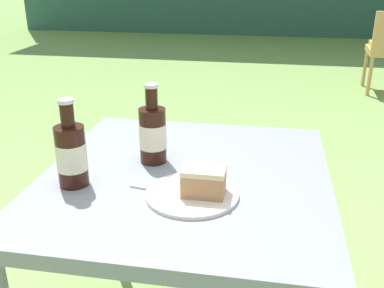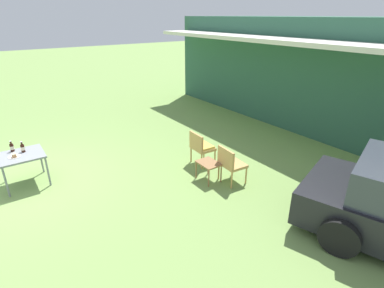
{
  "view_description": "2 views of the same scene",
  "coord_description": "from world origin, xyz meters",
  "px_view_note": "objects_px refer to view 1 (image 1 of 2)",
  "views": [
    {
      "loc": [
        0.22,
        -1.13,
        1.26
      ],
      "look_at": [
        0.0,
        0.1,
        0.75
      ],
      "focal_mm": 42.0,
      "sensor_mm": 36.0,
      "label": 1
    },
    {
      "loc": [
        6.71,
        -0.35,
        3.41
      ],
      "look_at": [
        2.0,
        2.99,
        0.9
      ],
      "focal_mm": 28.0,
      "sensor_mm": 36.0,
      "label": 2
    }
  ],
  "objects_px": {
    "cake_on_plate": "(198,187)",
    "cola_bottle_far": "(71,154)",
    "cola_bottle_near": "(153,133)",
    "patio_table": "(186,194)"
  },
  "relations": [
    {
      "from": "cola_bottle_near",
      "to": "cola_bottle_far",
      "type": "distance_m",
      "value": 0.25
    },
    {
      "from": "patio_table",
      "to": "cola_bottle_near",
      "type": "distance_m",
      "value": 0.2
    },
    {
      "from": "cake_on_plate",
      "to": "cola_bottle_far",
      "type": "distance_m",
      "value": 0.35
    },
    {
      "from": "cola_bottle_far",
      "to": "cake_on_plate",
      "type": "bearing_deg",
      "value": -1.67
    },
    {
      "from": "cola_bottle_near",
      "to": "cola_bottle_far",
      "type": "xyz_separation_m",
      "value": [
        -0.17,
        -0.18,
        0.0
      ]
    },
    {
      "from": "patio_table",
      "to": "cola_bottle_far",
      "type": "relative_size",
      "value": 3.61
    },
    {
      "from": "cake_on_plate",
      "to": "cola_bottle_near",
      "type": "bearing_deg",
      "value": 130.85
    },
    {
      "from": "cake_on_plate",
      "to": "patio_table",
      "type": "bearing_deg",
      "value": 113.7
    },
    {
      "from": "patio_table",
      "to": "cola_bottle_near",
      "type": "bearing_deg",
      "value": 149.34
    },
    {
      "from": "patio_table",
      "to": "cola_bottle_near",
      "type": "xyz_separation_m",
      "value": [
        -0.11,
        0.07,
        0.16
      ]
    }
  ]
}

